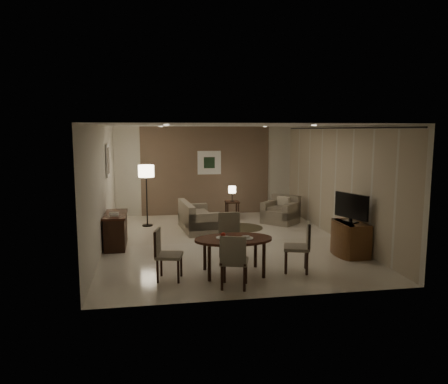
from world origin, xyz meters
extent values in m
cube|color=beige|center=(0.00, 0.00, 0.00)|extent=(5.50, 7.00, 0.00)
cube|color=white|center=(0.00, 0.00, 2.70)|extent=(5.50, 7.00, 0.00)
cube|color=brown|center=(0.00, 3.50, 1.35)|extent=(5.50, 0.00, 2.70)
cube|color=beige|center=(-2.75, 0.00, 1.35)|extent=(0.00, 7.00, 2.70)
cube|color=beige|center=(2.75, 0.00, 1.35)|extent=(0.00, 7.00, 2.70)
cube|color=brown|center=(0.00, 3.48, 1.35)|extent=(3.96, 0.03, 2.70)
cylinder|color=black|center=(2.68, 0.00, 2.64)|extent=(0.03, 6.80, 0.03)
cube|color=silver|center=(0.10, 3.46, 1.60)|extent=(0.72, 0.03, 0.72)
cube|color=black|center=(0.10, 3.44, 1.60)|extent=(0.34, 0.01, 0.34)
cube|color=silver|center=(-2.72, 1.20, 1.85)|extent=(0.03, 0.60, 0.80)
cube|color=gray|center=(-2.71, 1.20, 1.85)|extent=(0.01, 0.46, 0.64)
cylinder|color=white|center=(-1.40, -1.80, 2.69)|extent=(0.10, 0.10, 0.01)
cylinder|color=white|center=(1.40, -1.80, 2.69)|extent=(0.10, 0.10, 0.01)
cylinder|color=white|center=(-1.40, 1.80, 2.69)|extent=(0.10, 0.10, 0.01)
cylinder|color=white|center=(1.40, 1.80, 2.69)|extent=(0.10, 0.10, 0.01)
cylinder|color=white|center=(-0.43, -2.23, 0.67)|extent=(0.26, 0.26, 0.02)
cylinder|color=white|center=(-0.03, -2.33, 0.67)|extent=(0.26, 0.26, 0.02)
sphere|color=#AA2113|center=(-0.43, -2.23, 0.72)|extent=(0.09, 0.09, 0.09)
cube|color=white|center=(-0.03, -2.33, 0.69)|extent=(0.12, 0.08, 0.03)
cylinder|color=#443D26|center=(0.67, 1.37, 0.01)|extent=(1.15, 1.15, 0.01)
camera|label=1|loc=(-1.72, -9.80, 2.60)|focal=35.00mm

